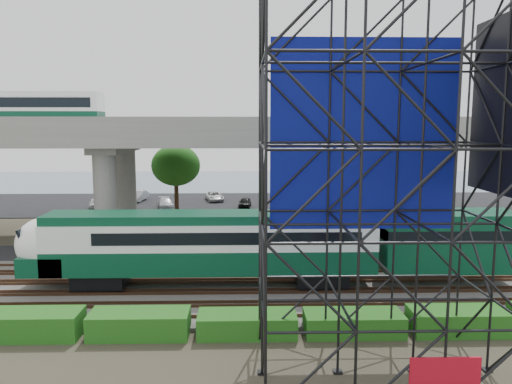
{
  "coord_description": "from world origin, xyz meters",
  "views": [
    {
      "loc": [
        0.86,
        -26.53,
        9.81
      ],
      "look_at": [
        1.68,
        6.0,
        5.33
      ],
      "focal_mm": 35.0,
      "sensor_mm": 36.0,
      "label": 1
    }
  ],
  "objects": [
    {
      "name": "commuter_train",
      "position": [
        1.07,
        2.0,
        2.88
      ],
      "size": [
        29.3,
        3.06,
        4.3
      ],
      "color": "black",
      "rests_on": "rail_tracks"
    },
    {
      "name": "ballast_bed",
      "position": [
        0.0,
        2.0,
        0.1
      ],
      "size": [
        90.0,
        12.0,
        0.2
      ],
      "primitive_type": "cube",
      "color": "slate",
      "rests_on": "ground"
    },
    {
      "name": "hedge_strip",
      "position": [
        1.01,
        -4.3,
        0.56
      ],
      "size": [
        34.6,
        1.8,
        1.2
      ],
      "color": "#125114",
      "rests_on": "ground"
    },
    {
      "name": "scaffold_tower",
      "position": [
        6.08,
        -7.98,
        7.47
      ],
      "size": [
        9.36,
        6.36,
        15.0
      ],
      "color": "black",
      "rests_on": "ground"
    },
    {
      "name": "ground",
      "position": [
        0.0,
        0.0,
        0.0
      ],
      "size": [
        140.0,
        140.0,
        0.0
      ],
      "primitive_type": "plane",
      "color": "#474233",
      "rests_on": "ground"
    },
    {
      "name": "parked_cars",
      "position": [
        2.28,
        33.89,
        0.68
      ],
      "size": [
        37.75,
        9.64,
        1.32
      ],
      "color": "silver",
      "rests_on": "parking_lot"
    },
    {
      "name": "harbor_water",
      "position": [
        0.0,
        56.0,
        0.01
      ],
      "size": [
        140.0,
        40.0,
        0.03
      ],
      "primitive_type": "cube",
      "color": "slate",
      "rests_on": "ground"
    },
    {
      "name": "parking_lot",
      "position": [
        0.0,
        34.0,
        0.04
      ],
      "size": [
        90.0,
        18.0,
        0.08
      ],
      "primitive_type": "cube",
      "color": "black",
      "rests_on": "ground"
    },
    {
      "name": "trees",
      "position": [
        -4.67,
        16.17,
        5.57
      ],
      "size": [
        40.94,
        16.94,
        7.69
      ],
      "color": "#382314",
      "rests_on": "ground"
    },
    {
      "name": "overpass",
      "position": [
        -1.24,
        16.0,
        8.21
      ],
      "size": [
        80.0,
        12.0,
        12.4
      ],
      "color": "#9E9B93",
      "rests_on": "ground"
    },
    {
      "name": "service_road",
      "position": [
        0.0,
        10.5,
        0.04
      ],
      "size": [
        90.0,
        5.0,
        0.08
      ],
      "primitive_type": "cube",
      "color": "black",
      "rests_on": "ground"
    },
    {
      "name": "rail_tracks",
      "position": [
        0.0,
        2.0,
        0.28
      ],
      "size": [
        90.0,
        9.52,
        0.16
      ],
      "color": "#472D1E",
      "rests_on": "ballast_bed"
    },
    {
      "name": "suv",
      "position": [
        -7.4,
        10.68,
        0.8
      ],
      "size": [
        5.21,
        2.4,
        1.45
      ],
      "primitive_type": "imported",
      "rotation": [
        0.0,
        0.0,
        1.57
      ],
      "color": "black",
      "rests_on": "service_road"
    }
  ]
}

